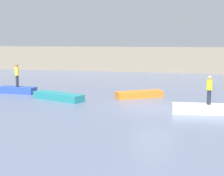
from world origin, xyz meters
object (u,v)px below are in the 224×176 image
at_px(rowboat_white, 209,109).
at_px(person_hiviz_shirt, 209,89).
at_px(person_yellow_shirt, 17,74).
at_px(rowboat_blue, 18,90).
at_px(rowboat_orange, 139,94).
at_px(rowboat_teal, 58,96).

bearing_deg(rowboat_white, person_hiviz_shirt, 84.32).
bearing_deg(person_yellow_shirt, rowboat_white, -16.21).
bearing_deg(person_hiviz_shirt, rowboat_blue, 163.79).
bearing_deg(rowboat_orange, person_hiviz_shirt, -76.93).
relative_size(rowboat_blue, person_hiviz_shirt, 1.79).
bearing_deg(rowboat_blue, rowboat_white, -11.74).
bearing_deg(rowboat_blue, rowboat_teal, -20.88).
height_order(rowboat_white, person_hiviz_shirt, person_hiviz_shirt).
xyz_separation_m(rowboat_blue, rowboat_white, (13.98, -4.06, 0.00)).
xyz_separation_m(rowboat_teal, rowboat_orange, (5.25, 2.22, -0.00)).
height_order(rowboat_teal, rowboat_orange, rowboat_teal).
bearing_deg(person_hiviz_shirt, person_yellow_shirt, 163.79).
xyz_separation_m(rowboat_teal, person_yellow_shirt, (-4.14, 1.96, 1.27)).
bearing_deg(rowboat_orange, rowboat_teal, 169.24).
distance_m(rowboat_white, person_hiviz_shirt, 1.15).
height_order(rowboat_teal, person_hiviz_shirt, person_hiviz_shirt).
relative_size(rowboat_teal, person_yellow_shirt, 2.21).
relative_size(rowboat_blue, rowboat_white, 0.73).
bearing_deg(person_yellow_shirt, rowboat_blue, -90.00).
relative_size(rowboat_blue, rowboat_teal, 0.73).
bearing_deg(rowboat_white, person_yellow_shirt, 158.11).
xyz_separation_m(person_yellow_shirt, person_hiviz_shirt, (13.98, -4.06, -0.10)).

